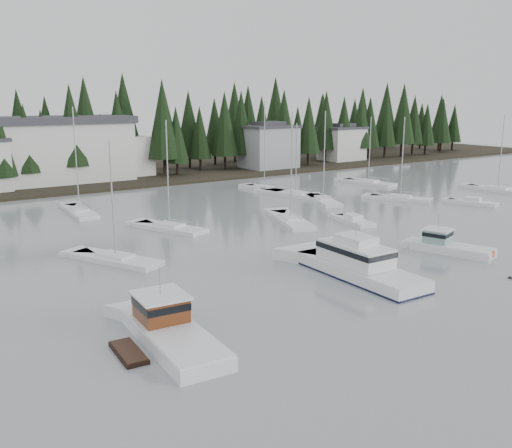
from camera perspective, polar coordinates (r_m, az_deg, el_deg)
The scene contains 21 objects.
far_shore_land at distance 118.01m, azimuth -18.78°, elevation 4.85°, with size 240.00×54.00×1.00m, color black.
conifer_treeline at distance 107.56m, azimuth -17.12°, elevation 4.27°, with size 200.00×22.00×20.00m, color black, non-canonical shape.
house_east_a at distance 116.19m, azimuth 1.27°, elevation 7.83°, with size 10.60×8.48×9.25m.
house_east_b at distance 131.80m, azimuth 8.59°, elevation 8.04°, with size 9.54×7.42×8.25m.
harbor_inn at distance 102.59m, azimuth -18.27°, elevation 7.07°, with size 29.50×11.50×10.90m.
lobster_boat_brown at distance 35.40m, azimuth -8.71°, elevation -10.75°, with size 5.67×10.27×4.96m.
cabin_cruiser_center at distance 47.78m, azimuth 10.18°, elevation -4.30°, with size 4.27×12.45×5.29m.
lobster_boat_teal at distance 57.43m, azimuth 18.69°, elevation -2.22°, with size 4.75×7.93×4.17m.
sailboat_0 at distance 52.91m, azimuth -13.85°, elevation -3.64°, with size 6.30×9.50×11.39m.
sailboat_1 at distance 84.70m, azimuth 14.22°, elevation 2.38°, with size 6.36×8.88×12.34m.
sailboat_3 at distance 90.62m, azimuth 0.84°, elevation 3.43°, with size 2.97×8.66×14.43m.
sailboat_4 at distance 64.32m, azimuth -8.63°, elevation -0.54°, with size 5.86×9.47×12.65m.
sailboat_6 at distance 99.30m, azimuth 11.17°, elevation 3.97°, with size 4.39×10.03×11.87m.
sailboat_7 at distance 97.62m, azimuth 23.01°, elevation 3.07°, with size 2.96×10.42×12.40m.
sailboat_9 at distance 67.70m, azimuth 3.49°, elevation 0.24°, with size 6.32×10.84×13.42m.
sailboat_10 at distance 81.09m, azimuth 6.74°, elevation 2.24°, with size 5.83×9.51×13.24m.
sailboat_11 at distance 75.99m, azimuth -17.22°, elevation 1.06°, with size 3.29×10.34×13.90m.
sailboat_12 at distance 85.65m, azimuth 3.99°, elevation 2.83°, with size 5.32×11.18×11.35m.
runabout_1 at distance 68.14m, azimuth 9.68°, elevation 0.22°, with size 3.43×6.77×1.42m.
runabout_2 at distance 84.23m, azimuth 20.82°, elevation 1.93°, with size 4.16×6.90×1.42m.
mooring_buoy_dark at distance 51.22m, azimuth 24.06°, elevation -5.00°, with size 0.37×0.37×0.37m, color black.
Camera 1 is at (-32.15, -15.62, 14.49)m, focal length 40.00 mm.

